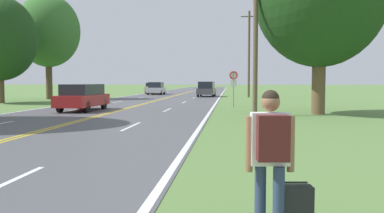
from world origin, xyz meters
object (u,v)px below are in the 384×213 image
at_px(car_silver_sedan_mid_near, 156,88).
at_px(car_champagne_hatchback_mid_far, 153,88).
at_px(car_dark_grey_van_approaching, 207,89).
at_px(hitchhiker_person, 271,147).
at_px(traffic_sign, 234,80).
at_px(suitcase, 295,209).
at_px(car_red_suv_nearest, 83,97).
at_px(tree_right_cluster, 48,31).

bearing_deg(car_silver_sedan_mid_near, car_champagne_hatchback_mid_far, 14.33).
distance_m(car_dark_grey_van_approaching, car_champagne_hatchback_mid_far, 14.31).
bearing_deg(hitchhiker_person, traffic_sign, -5.04).
height_order(suitcase, car_silver_sedan_mid_near, car_silver_sedan_mid_near).
bearing_deg(car_red_suv_nearest, car_dark_grey_van_approaching, -13.79).
height_order(traffic_sign, tree_right_cluster, tree_right_cluster).
bearing_deg(suitcase, car_champagne_hatchback_mid_far, 6.90).
relative_size(suitcase, tree_right_cluster, 0.06).
relative_size(car_dark_grey_van_approaching, car_silver_sedan_mid_near, 0.99).
height_order(suitcase, car_dark_grey_van_approaching, car_dark_grey_van_approaching).
xyz_separation_m(traffic_sign, tree_right_cluster, (-17.79, 10.29, 4.74)).
relative_size(hitchhiker_person, car_silver_sedan_mid_near, 0.36).
bearing_deg(car_dark_grey_van_approaching, car_champagne_hatchback_mid_far, -142.09).
bearing_deg(car_silver_sedan_mid_near, car_red_suv_nearest, -178.52).
bearing_deg(car_red_suv_nearest, suitcase, -151.95).
relative_size(hitchhiker_person, traffic_sign, 0.68).
bearing_deg(car_silver_sedan_mid_near, hitchhiker_person, -168.43).
height_order(hitchhiker_person, car_red_suv_nearest, hitchhiker_person).
distance_m(hitchhiker_person, suitcase, 0.80).
height_order(car_red_suv_nearest, car_silver_sedan_mid_near, car_silver_sedan_mid_near).
height_order(traffic_sign, car_champagne_hatchback_mid_far, traffic_sign).
bearing_deg(car_champagne_hatchback_mid_far, car_silver_sedan_mid_near, -164.88).
relative_size(car_silver_sedan_mid_near, car_champagne_hatchback_mid_far, 1.16).
bearing_deg(suitcase, car_red_suv_nearest, 21.30).
relative_size(hitchhiker_person, car_champagne_hatchback_mid_far, 0.41).
relative_size(traffic_sign, tree_right_cluster, 0.24).
bearing_deg(car_red_suv_nearest, car_silver_sedan_mid_near, 2.96).
bearing_deg(suitcase, hitchhiker_person, 99.73).
xyz_separation_m(traffic_sign, car_red_suv_nearest, (-8.93, -4.41, -1.00)).
bearing_deg(car_dark_grey_van_approaching, car_red_suv_nearest, -12.62).
xyz_separation_m(suitcase, car_dark_grey_van_approaching, (-3.46, 41.33, 0.61)).
relative_size(hitchhiker_person, car_red_suv_nearest, 0.35).
bearing_deg(car_dark_grey_van_approaching, hitchhiker_person, 6.62).
height_order(hitchhiker_person, suitcase, hitchhiker_person).
relative_size(tree_right_cluster, car_champagne_hatchback_mid_far, 2.51).
bearing_deg(tree_right_cluster, traffic_sign, -30.04).
bearing_deg(car_champagne_hatchback_mid_far, suitcase, -167.03).
xyz_separation_m(car_dark_grey_van_approaching, car_silver_sedan_mid_near, (-6.98, 6.42, -0.08)).
distance_m(hitchhiker_person, car_dark_grey_van_approaching, 41.53).
distance_m(hitchhiker_person, car_red_suv_nearest, 20.86).
distance_m(hitchhiker_person, traffic_sign, 23.15).
bearing_deg(car_dark_grey_van_approaching, tree_right_cluster, -59.51).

